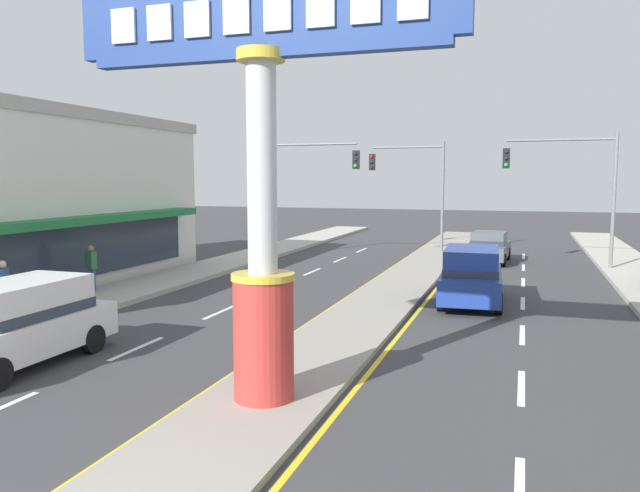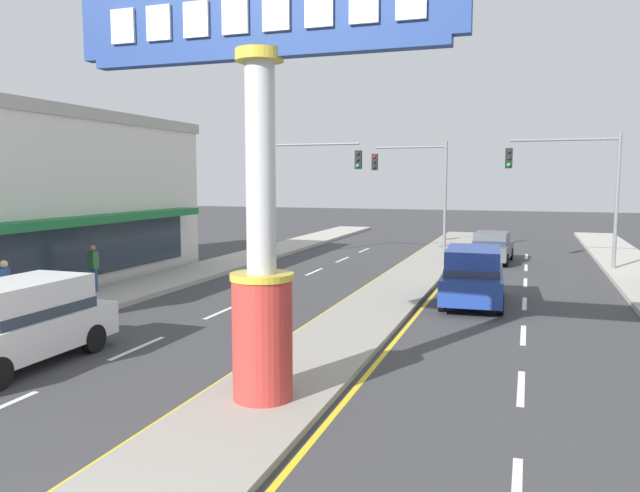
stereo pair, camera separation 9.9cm
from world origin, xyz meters
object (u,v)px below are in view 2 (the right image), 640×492
object	(u,v)px
traffic_light_median_far	(418,178)
district_sign	(261,179)
suv_near_left_lane	(19,322)
suv_near_right_lane	(473,275)
street_bench	(15,309)
traffic_light_right_side	(575,177)
pedestrian_near_kerb	(5,287)
pedestrian_far_side	(93,265)
traffic_light_left_side	(305,177)
sedan_far_right_lane	(492,247)

from	to	relation	value
traffic_light_median_far	district_sign	bearing A→B (deg)	-86.81
traffic_light_median_far	suv_near_left_lane	distance (m)	24.41
suv_near_right_lane	street_bench	distance (m)	13.82
traffic_light_right_side	pedestrian_near_kerb	xyz separation A→B (m)	(-15.74, -16.66, -3.10)
traffic_light_median_far	pedestrian_far_side	xyz separation A→B (m)	(-8.63, -16.50, -3.08)
district_sign	suv_near_left_lane	bearing A→B (deg)	175.14
suv_near_right_lane	suv_near_left_lane	distance (m)	13.52
traffic_light_left_side	pedestrian_near_kerb	bearing A→B (deg)	-99.78
traffic_light_median_far	suv_near_right_lane	xyz separation A→B (m)	(4.20, -13.64, -3.21)
traffic_light_left_side	district_sign	bearing A→B (deg)	-72.04
sedan_far_right_lane	street_bench	xyz separation A→B (m)	(-11.38, -18.71, -0.14)
suv_near_right_lane	pedestrian_near_kerb	bearing A→B (deg)	-148.70
suv_near_right_lane	pedestrian_far_side	world-z (taller)	suv_near_right_lane
traffic_light_left_side	traffic_light_right_side	bearing A→B (deg)	0.09
suv_near_left_lane	street_bench	distance (m)	3.30
district_sign	traffic_light_median_far	world-z (taller)	district_sign
traffic_light_right_side	sedan_far_right_lane	distance (m)	5.24
sedan_far_right_lane	suv_near_left_lane	bearing A→B (deg)	-113.23
suv_near_left_lane	pedestrian_near_kerb	size ratio (longest dim) A/B	2.69
traffic_light_median_far	street_bench	bearing A→B (deg)	-108.50
traffic_light_right_side	suv_near_right_lane	bearing A→B (deg)	-111.13
traffic_light_right_side	pedestrian_near_kerb	distance (m)	23.13
traffic_light_right_side	suv_near_left_lane	xyz separation A→B (m)	(-12.58, -19.35, -3.26)
traffic_light_left_side	suv_near_right_lane	bearing A→B (deg)	-44.88
pedestrian_near_kerb	street_bench	bearing A→B (deg)	-29.65
suv_near_left_lane	pedestrian_far_side	world-z (taller)	suv_near_left_lane
sedan_far_right_lane	street_bench	distance (m)	21.90
traffic_light_right_side	pedestrian_near_kerb	world-z (taller)	traffic_light_right_side
traffic_light_left_side	pedestrian_far_side	size ratio (longest dim) A/B	3.76
traffic_light_median_far	sedan_far_right_lane	bearing A→B (deg)	-33.33
traffic_light_left_side	sedan_far_right_lane	xyz separation A→B (m)	(9.28, 1.63, -3.46)
sedan_far_right_lane	pedestrian_near_kerb	xyz separation A→B (m)	(-12.15, -18.27, 0.36)
district_sign	traffic_light_median_far	size ratio (longest dim) A/B	1.21
suv_near_right_lane	street_bench	xyz separation A→B (m)	(-11.39, -7.83, -0.34)
traffic_light_left_side	sedan_far_right_lane	bearing A→B (deg)	9.95
pedestrian_near_kerb	traffic_light_median_far	bearing A→B (deg)	69.28
suv_near_right_lane	street_bench	world-z (taller)	suv_near_right_lane
traffic_light_right_side	traffic_light_median_far	world-z (taller)	same
traffic_light_left_side	sedan_far_right_lane	size ratio (longest dim) A/B	1.41
suv_near_right_lane	district_sign	bearing A→B (deg)	-105.06
district_sign	traffic_light_left_side	bearing A→B (deg)	107.96
traffic_light_median_far	traffic_light_right_side	bearing A→B (deg)	-29.28
street_bench	traffic_light_left_side	bearing A→B (deg)	82.99
district_sign	traffic_light_right_side	xyz separation A→B (m)	(6.44, 19.87, 0.10)
street_bench	sedan_far_right_lane	bearing A→B (deg)	58.68
traffic_light_left_side	traffic_light_right_side	world-z (taller)	same
sedan_far_right_lane	suv_near_left_lane	distance (m)	22.81
traffic_light_median_far	suv_near_right_lane	distance (m)	14.63
traffic_light_median_far	suv_near_left_lane	bearing A→B (deg)	-101.44
pedestrian_far_side	district_sign	bearing A→B (deg)	-37.80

